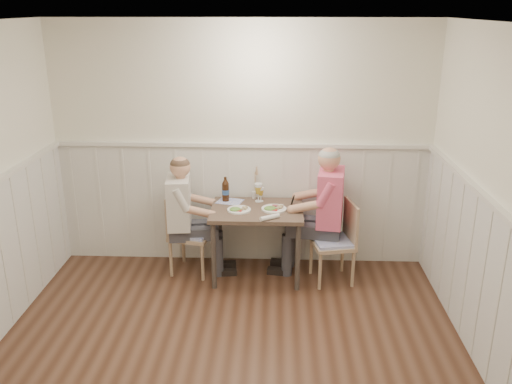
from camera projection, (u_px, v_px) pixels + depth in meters
room_shell at (219, 199)px, 3.53m from camera, size 4.04×4.54×2.60m
wainscot at (230, 265)px, 4.45m from camera, size 4.00×4.49×1.34m
dining_table at (257, 218)px, 5.54m from camera, size 0.93×0.70×0.75m
chair_right at (338, 239)px, 5.51m from camera, size 0.47×0.47×0.85m
chair_left at (187, 230)px, 5.70m from camera, size 0.49×0.49×0.87m
man_in_pink at (325, 222)px, 5.59m from camera, size 0.70×0.49×1.41m
diner_cream at (184, 225)px, 5.63m from camera, size 0.63×0.44×1.30m
plate_man at (273, 208)px, 5.47m from camera, size 0.26×0.26×0.06m
plate_diner at (238, 209)px, 5.45m from camera, size 0.24×0.24×0.06m
beer_glass_a at (261, 192)px, 5.68m from camera, size 0.06×0.06×0.16m
beer_glass_b at (258, 190)px, 5.67m from camera, size 0.08×0.08×0.20m
beer_bottle at (226, 190)px, 5.69m from camera, size 0.07×0.07×0.27m
rolled_napkin at (270, 217)px, 5.23m from camera, size 0.20×0.15×0.05m
grass_vase at (254, 183)px, 5.75m from camera, size 0.04×0.04×0.38m
gingham_mat at (230, 201)px, 5.71m from camera, size 0.30×0.27×0.01m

